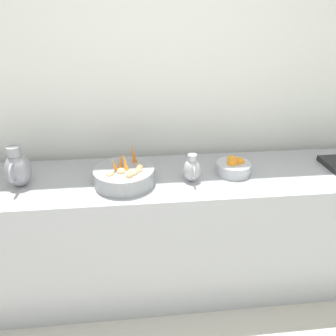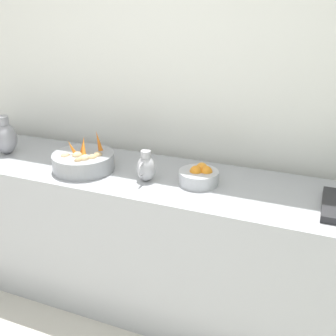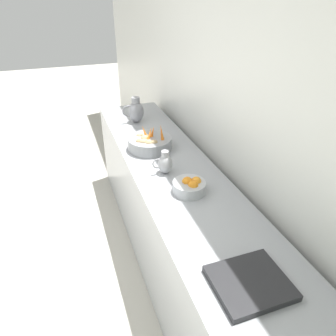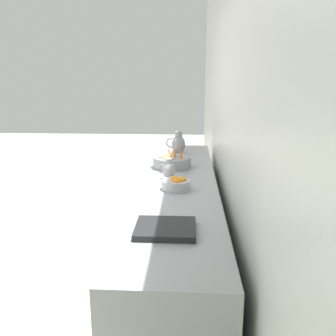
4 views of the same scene
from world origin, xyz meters
name	(u,v)px [view 1 (image 1 of 4)]	position (x,y,z in m)	size (l,w,h in m)	color
tile_wall_left	(261,67)	(-1.95, 0.57, 1.50)	(0.10, 9.20, 3.00)	silver
prep_counter	(195,231)	(-1.52, 0.07, 0.45)	(0.64, 3.24, 0.90)	#9EA0A5
vegetable_colander	(125,176)	(-1.45, -0.39, 0.96)	(0.37, 0.37, 0.23)	gray
orange_bowl	(234,167)	(-1.52, 0.30, 0.95)	(0.22, 0.22, 0.11)	#ADAFB5
metal_pitcher_tall	(18,169)	(-1.49, -1.02, 1.02)	(0.21, 0.15, 0.25)	gray
metal_pitcher_short	(192,169)	(-1.44, 0.02, 0.98)	(0.15, 0.11, 0.18)	#A3A3A8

